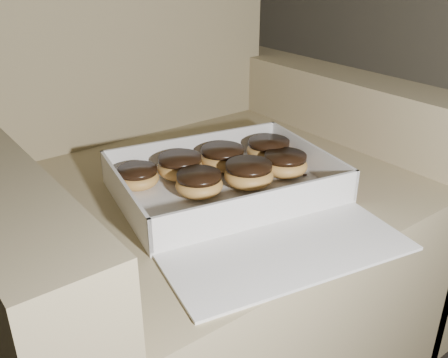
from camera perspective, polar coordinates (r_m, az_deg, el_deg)
name	(u,v)px	position (r m, az deg, el deg)	size (l,w,h in m)	color
armchair	(192,219)	(1.10, -3.62, -4.64)	(0.93, 0.78, 0.97)	#90805C
bakery_box	(236,195)	(0.89, 1.33, -1.83)	(0.46, 0.51, 0.07)	silver
donut_a	(138,177)	(0.93, -9.83, 0.22)	(0.08, 0.08, 0.04)	gold
donut_b	(199,183)	(0.89, -2.85, -0.52)	(0.09, 0.09, 0.04)	gold
donut_c	(285,164)	(0.98, 7.00, 1.71)	(0.09, 0.09, 0.04)	gold
donut_d	(180,166)	(0.96, -5.04, 1.47)	(0.09, 0.09, 0.04)	gold
donut_e	(269,150)	(1.04, 5.11, 3.34)	(0.09, 0.09, 0.05)	gold
donut_f	(223,158)	(0.99, -0.17, 2.45)	(0.09, 0.09, 0.05)	gold
donut_g	(249,174)	(0.92, 2.85, 0.57)	(0.09, 0.09, 0.05)	gold
crumb_a	(305,175)	(0.99, 9.30, 0.47)	(0.01, 0.01, 0.00)	black
crumb_b	(305,175)	(0.99, 9.23, 0.47)	(0.01, 0.01, 0.00)	black
crumb_c	(266,182)	(0.95, 4.84, -0.31)	(0.01, 0.01, 0.00)	black
crumb_d	(281,195)	(0.90, 6.50, -1.85)	(0.01, 0.01, 0.00)	black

